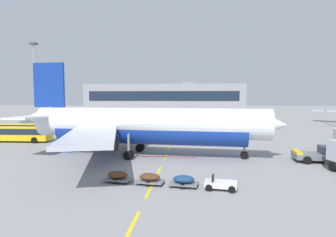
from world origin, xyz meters
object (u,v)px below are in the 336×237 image
object	(u,v)px
pushback_tug	(323,154)
apron_light_mast_near	(35,73)
catering_truck	(29,126)
apron_shuttle_bus	(15,131)
airliner_foreground	(145,125)
uld_cargo_container	(68,146)
baggage_train	(167,179)

from	to	relation	value
pushback_tug	apron_light_mast_near	size ratio (longest dim) A/B	0.27
pushback_tug	catering_truck	bearing A→B (deg)	157.22
pushback_tug	apron_shuttle_bus	size ratio (longest dim) A/B	0.51
airliner_foreground	uld_cargo_container	bearing A→B (deg)	171.40
baggage_train	apron_light_mast_near	distance (m)	73.66
airliner_foreground	uld_cargo_container	xyz separation A→B (m)	(-11.25, 1.70, -3.15)
baggage_train	uld_cargo_container	bearing A→B (deg)	137.26
baggage_train	apron_light_mast_near	world-z (taller)	apron_light_mast_near
catering_truck	apron_light_mast_near	bearing A→B (deg)	117.17
airliner_foreground	apron_shuttle_bus	xyz separation A→B (m)	(-24.01, 9.42, -2.20)
pushback_tug	uld_cargo_container	size ratio (longest dim) A/B	3.80
airliner_foreground	catering_truck	bearing A→B (deg)	145.54
baggage_train	pushback_tug	bearing A→B (deg)	31.54
pushback_tug	apron_shuttle_bus	world-z (taller)	apron_shuttle_bus
apron_shuttle_bus	uld_cargo_container	xyz separation A→B (m)	(12.76, -7.71, -0.95)
airliner_foreground	baggage_train	world-z (taller)	airliner_foreground
airliner_foreground	uld_cargo_container	distance (m)	11.81
pushback_tug	uld_cargo_container	bearing A→B (deg)	173.91
apron_shuttle_bus	catering_truck	distance (m)	9.61
catering_truck	apron_shuttle_bus	bearing A→B (deg)	-71.74
airliner_foreground	apron_light_mast_near	world-z (taller)	apron_light_mast_near
apron_shuttle_bus	baggage_train	bearing A→B (deg)	-37.90
pushback_tug	apron_light_mast_near	bearing A→B (deg)	143.07
airliner_foreground	pushback_tug	distance (m)	21.64
pushback_tug	catering_truck	size ratio (longest dim) A/B	0.92
airliner_foreground	apron_light_mast_near	xyz separation A→B (m)	(-40.41, 44.64, 10.62)
catering_truck	uld_cargo_container	xyz separation A→B (m)	(15.77, -16.84, -0.85)
pushback_tug	apron_light_mast_near	distance (m)	78.45
uld_cargo_container	catering_truck	bearing A→B (deg)	133.12
apron_shuttle_bus	uld_cargo_container	world-z (taller)	apron_shuttle_bus
airliner_foreground	apron_light_mast_near	size ratio (longest dim) A/B	1.50
apron_shuttle_bus	apron_light_mast_near	distance (m)	40.91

